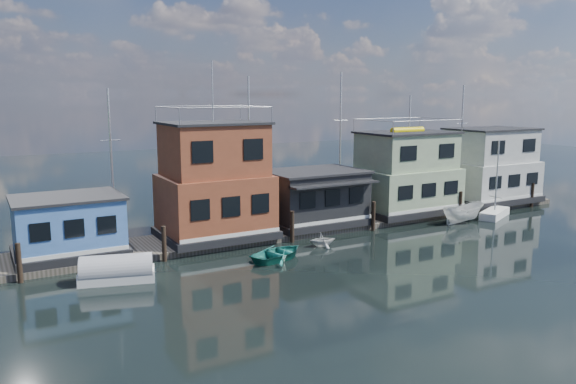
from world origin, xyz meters
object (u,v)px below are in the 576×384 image
motorboat (463,213)px  dinghy_white (322,239)px  houseboat_red (215,183)px  houseboat_dark (314,197)px  day_sailer (495,213)px  houseboat_white (490,167)px  tarp_runabout (117,271)px  houseboat_blue (69,226)px  houseboat_green (406,174)px  dinghy_teal (279,253)px

motorboat → dinghy_white: motorboat is taller
houseboat_red → motorboat: houseboat_red is taller
houseboat_dark → dinghy_white: bearing=-115.9°
houseboat_dark → day_sailer: size_ratio=1.16×
houseboat_white → dinghy_white: size_ratio=4.57×
tarp_runabout → dinghy_white: bearing=18.0°
houseboat_dark → tarp_runabout: houseboat_dark is taller
motorboat → tarp_runabout: motorboat is taller
day_sailer → houseboat_red: bearing=145.3°
houseboat_blue → tarp_runabout: bearing=-72.9°
houseboat_blue → houseboat_green: 26.53m
houseboat_white → dinghy_teal: size_ratio=2.20×
houseboat_blue → motorboat: size_ratio=1.55×
houseboat_red → houseboat_green: size_ratio=1.41×
motorboat → houseboat_white: bearing=-61.8°
houseboat_red → day_sailer: 23.79m
houseboat_dark → day_sailer: day_sailer is taller
tarp_runabout → houseboat_blue: bearing=122.9°
houseboat_blue → houseboat_red: 9.69m
houseboat_dark → houseboat_green: bearing=0.1°
houseboat_white → dinghy_teal: 26.08m
day_sailer → tarp_runabout: bearing=157.4°
dinghy_white → houseboat_red: bearing=61.3°
houseboat_dark → dinghy_teal: houseboat_dark is taller
houseboat_red → motorboat: 20.01m
dinghy_teal → day_sailer: size_ratio=0.60×
houseboat_white → tarp_runabout: 35.41m
houseboat_white → dinghy_white: (-21.27, -4.70, -3.05)m
dinghy_teal → day_sailer: bearing=-104.5°
houseboat_white → houseboat_red: bearing=-180.0°
houseboat_green → day_sailer: (6.14, -4.10, -3.16)m
houseboat_green → tarp_runabout: (-24.90, -5.21, -2.95)m
houseboat_red → tarp_runabout: 10.09m
houseboat_green → dinghy_white: (-11.27, -4.70, -3.07)m
houseboat_green → houseboat_red: bearing=-180.0°
houseboat_blue → dinghy_teal: size_ratio=1.67×
houseboat_white → dinghy_teal: houseboat_white is taller
motorboat → dinghy_teal: size_ratio=1.08×
houseboat_red → houseboat_white: houseboat_red is taller
houseboat_blue → motorboat: (28.76, -4.30, -1.41)m
houseboat_green → dinghy_teal: bearing=-158.9°
houseboat_blue → tarp_runabout: (1.60, -5.21, -1.60)m
houseboat_green → houseboat_white: size_ratio=1.00×
motorboat → houseboat_green: bearing=26.8°
houseboat_red → day_sailer: houseboat_red is taller
houseboat_green → day_sailer: bearing=-33.7°
houseboat_dark → houseboat_green: houseboat_green is taller
houseboat_green → houseboat_white: 10.00m
tarp_runabout → day_sailer: 31.06m
day_sailer → houseboat_blue: bearing=148.2°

